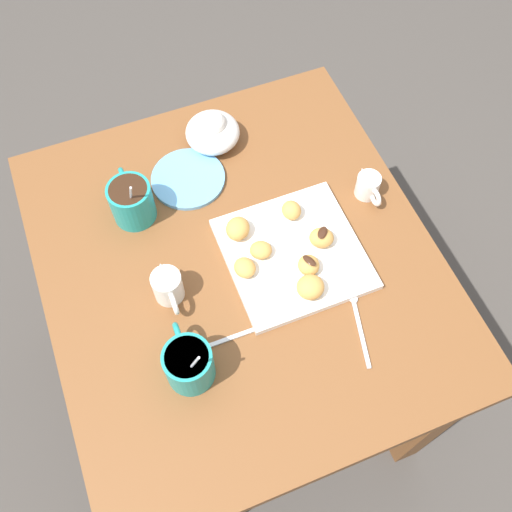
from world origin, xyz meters
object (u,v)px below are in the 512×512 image
object	(u,v)px
coffee_mug_teal_right	(131,200)
coffee_mug_teal_left	(188,363)
ice_cream_bowl	(212,131)
beignet_0	(309,265)
beignet_5	(291,210)
chocolate_sauce_pitcher	(368,185)
beignet_6	(310,287)
beignet_3	(247,267)
dining_table	(241,290)
beignet_2	(261,250)
saucer_sky_left	(188,179)
beignet_1	(321,238)
pastry_plate_square	(293,254)
beignet_4	(238,229)
cream_pitcher_white	(168,286)

from	to	relation	value
coffee_mug_teal_right	coffee_mug_teal_left	bearing A→B (deg)	-180.00
ice_cream_bowl	coffee_mug_teal_left	bearing A→B (deg)	156.11
beignet_0	beignet_5	size ratio (longest dim) A/B	1.04
chocolate_sauce_pitcher	beignet_6	xyz separation A→B (m)	(-0.18, 0.22, 0.00)
ice_cream_bowl	beignet_3	xyz separation A→B (m)	(-0.35, 0.05, -0.01)
dining_table	beignet_2	distance (m)	0.18
chocolate_sauce_pitcher	ice_cream_bowl	bearing A→B (deg)	45.49
saucer_sky_left	beignet_1	size ratio (longest dim) A/B	3.25
dining_table	pastry_plate_square	bearing A→B (deg)	-104.73
dining_table	coffee_mug_teal_left	distance (m)	0.32
beignet_0	beignet_4	world-z (taller)	beignet_4
coffee_mug_teal_right	beignet_1	world-z (taller)	coffee_mug_teal_right
pastry_plate_square	beignet_3	xyz separation A→B (m)	(-0.00, 0.11, 0.02)
beignet_2	beignet_3	xyz separation A→B (m)	(-0.03, 0.04, -0.00)
beignet_3	beignet_6	size ratio (longest dim) A/B	0.86
dining_table	cream_pitcher_white	world-z (taller)	cream_pitcher_white
pastry_plate_square	coffee_mug_teal_left	size ratio (longest dim) A/B	1.93
dining_table	beignet_5	world-z (taller)	beignet_5
beignet_0	chocolate_sauce_pitcher	bearing A→B (deg)	-56.41
cream_pitcher_white	beignet_6	size ratio (longest dim) A/B	1.87
pastry_plate_square	chocolate_sauce_pitcher	distance (m)	0.23
dining_table	beignet_0	size ratio (longest dim) A/B	19.59
chocolate_sauce_pitcher	beignet_2	bearing A→B (deg)	103.15
coffee_mug_teal_left	beignet_3	size ratio (longest dim) A/B	2.97
beignet_6	saucer_sky_left	bearing A→B (deg)	20.73
beignet_0	beignet_2	distance (m)	0.10
saucer_sky_left	beignet_0	world-z (taller)	beignet_0
coffee_mug_teal_left	coffee_mug_teal_right	bearing A→B (deg)	0.00
chocolate_sauce_pitcher	beignet_3	size ratio (longest dim) A/B	1.91
coffee_mug_teal_right	saucer_sky_left	xyz separation A→B (m)	(0.04, -0.14, -0.05)
coffee_mug_teal_left	ice_cream_bowl	world-z (taller)	coffee_mug_teal_left
saucer_sky_left	beignet_6	bearing A→B (deg)	-159.27
ice_cream_bowl	beignet_4	world-z (taller)	ice_cream_bowl
beignet_3	dining_table	bearing A→B (deg)	6.84
chocolate_sauce_pitcher	beignet_6	bearing A→B (deg)	129.52
pastry_plate_square	beignet_0	xyz separation A→B (m)	(-0.05, -0.01, 0.03)
pastry_plate_square	coffee_mug_teal_left	world-z (taller)	coffee_mug_teal_left
dining_table	beignet_4	world-z (taller)	beignet_4
beignet_0	beignet_4	distance (m)	0.17
coffee_mug_teal_left	beignet_5	size ratio (longest dim) A/B	3.23
coffee_mug_teal_right	beignet_2	world-z (taller)	coffee_mug_teal_right
beignet_4	beignet_6	bearing A→B (deg)	-154.54
cream_pitcher_white	beignet_1	world-z (taller)	cream_pitcher_white
ice_cream_bowl	beignet_5	bearing A→B (deg)	-162.28
beignet_1	beignet_5	distance (m)	0.09
beignet_1	beignet_3	size ratio (longest dim) A/B	1.06
cream_pitcher_white	chocolate_sauce_pitcher	xyz separation A→B (m)	(0.08, -0.48, -0.01)
beignet_2	beignet_4	distance (m)	0.07
pastry_plate_square	beignet_6	distance (m)	0.10
pastry_plate_square	beignet_5	xyz separation A→B (m)	(0.09, -0.03, 0.03)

